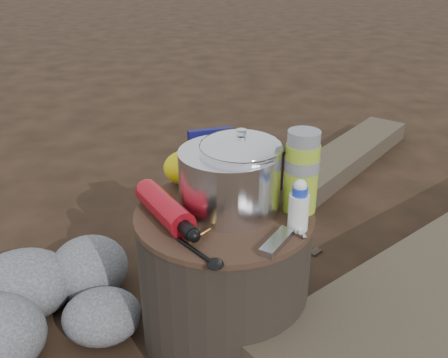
{
  "coord_description": "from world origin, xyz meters",
  "views": [
    {
      "loc": [
        -0.02,
        -1.02,
        0.97
      ],
      "look_at": [
        0.0,
        0.0,
        0.48
      ],
      "focal_mm": 39.57,
      "sensor_mm": 36.0,
      "label": 1
    }
  ],
  "objects_px": {
    "camping_pot": "(241,172)",
    "travel_mug": "(270,168)",
    "stump": "(224,279)",
    "thermos": "(301,172)",
    "fuel_bottle": "(165,208)"
  },
  "relations": [
    {
      "from": "camping_pot",
      "to": "travel_mug",
      "type": "distance_m",
      "value": 0.14
    },
    {
      "from": "stump",
      "to": "thermos",
      "type": "distance_m",
      "value": 0.35
    },
    {
      "from": "camping_pot",
      "to": "travel_mug",
      "type": "xyz_separation_m",
      "value": [
        0.08,
        0.11,
        -0.04
      ]
    },
    {
      "from": "fuel_bottle",
      "to": "thermos",
      "type": "distance_m",
      "value": 0.33
    },
    {
      "from": "thermos",
      "to": "travel_mug",
      "type": "height_order",
      "value": "thermos"
    },
    {
      "from": "stump",
      "to": "camping_pot",
      "type": "relative_size",
      "value": 2.25
    },
    {
      "from": "stump",
      "to": "thermos",
      "type": "relative_size",
      "value": 2.16
    },
    {
      "from": "fuel_bottle",
      "to": "thermos",
      "type": "xyz_separation_m",
      "value": [
        0.32,
        0.04,
        0.07
      ]
    },
    {
      "from": "camping_pot",
      "to": "travel_mug",
      "type": "bearing_deg",
      "value": 53.3
    },
    {
      "from": "fuel_bottle",
      "to": "travel_mug",
      "type": "relative_size",
      "value": 2.4
    },
    {
      "from": "thermos",
      "to": "travel_mug",
      "type": "xyz_separation_m",
      "value": [
        -0.06,
        0.12,
        -0.05
      ]
    },
    {
      "from": "stump",
      "to": "travel_mug",
      "type": "relative_size",
      "value": 4.0
    },
    {
      "from": "thermos",
      "to": "stump",
      "type": "bearing_deg",
      "value": -176.45
    },
    {
      "from": "fuel_bottle",
      "to": "thermos",
      "type": "height_order",
      "value": "thermos"
    },
    {
      "from": "camping_pot",
      "to": "thermos",
      "type": "xyz_separation_m",
      "value": [
        0.14,
        -0.01,
        0.0
      ]
    }
  ]
}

